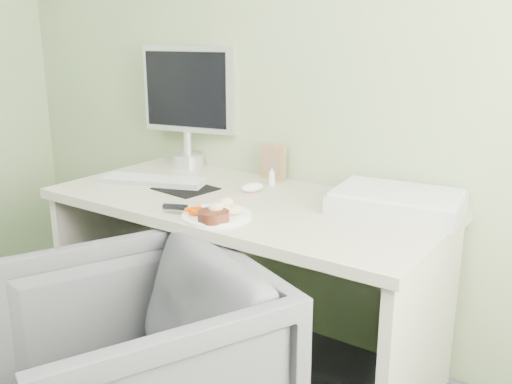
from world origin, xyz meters
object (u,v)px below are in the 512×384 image
Objects in this scene: desk at (243,242)px; plate at (217,216)px; scanner at (397,203)px; desk_chair at (136,377)px; monitor at (189,100)px.

desk is 6.29× the size of plate.
desk_chair is at bearing -123.62° from scanner.
scanner is at bearing 40.30° from plate.
desk_chair is at bearing -81.03° from desk.
monitor is (-1.12, 0.13, 0.29)m from scanner.
plate is (0.06, -0.25, 0.19)m from desk.
scanner is at bearing 17.74° from desk.
monitor is at bearing 137.41° from plate.
monitor is (-0.61, 0.56, 0.32)m from plate.
scanner reaches higher than desk_chair.
plate is 0.55× the size of scanner.
desk is 0.76m from desk_chair.
desk_chair is (0.11, -0.72, -0.19)m from desk.
scanner is at bearing 87.29° from desk_chair.
plate is at bearing 120.22° from desk_chair.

